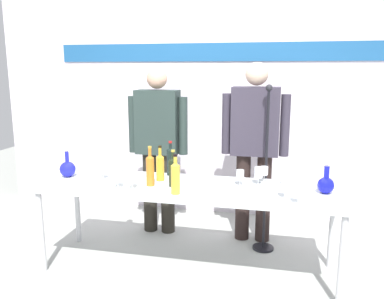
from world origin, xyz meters
TOP-DOWN VIEW (x-y plane):
  - ground_plane at (0.00, 0.00)m, footprint 10.00×10.00m
  - back_wall at (0.00, 1.48)m, footprint 5.36×0.11m
  - display_table at (0.00, 0.00)m, footprint 2.49×0.71m
  - decanter_blue_left at (-1.10, 0.03)m, footprint 0.14×0.14m
  - decanter_blue_right at (1.08, 0.03)m, footprint 0.13×0.13m
  - presenter_left at (-0.49, 0.73)m, footprint 0.62×0.22m
  - presenter_right at (0.49, 0.73)m, footprint 0.64×0.22m
  - wine_bottle_0 at (-0.23, 0.29)m, footprint 0.07×0.07m
  - wine_bottle_1 at (-0.27, 0.10)m, footprint 0.07×0.07m
  - wine_bottle_2 at (-0.11, -0.04)m, footprint 0.07×0.07m
  - wine_bottle_3 at (-0.30, -0.06)m, footprint 0.07×0.07m
  - wine_bottle_4 at (-0.04, -0.23)m, footprint 0.07×0.07m
  - wine_glass_left_0 at (-0.73, 0.29)m, footprint 0.07×0.07m
  - wine_glass_left_1 at (-0.53, -0.19)m, footprint 0.07×0.07m
  - wine_glass_left_2 at (-0.77, 0.03)m, footprint 0.06×0.06m
  - wine_glass_left_3 at (-0.41, -0.19)m, footprint 0.06×0.06m
  - wine_glass_right_0 at (0.42, 0.10)m, footprint 0.07×0.07m
  - wine_glass_right_1 at (0.60, 0.24)m, footprint 0.06×0.06m
  - wine_glass_right_2 at (0.79, 0.18)m, footprint 0.06×0.06m
  - wine_glass_right_3 at (0.56, 0.17)m, footprint 0.07×0.07m
  - wine_glass_right_4 at (0.87, -0.27)m, footprint 0.06×0.06m
  - wine_glass_right_5 at (0.78, -0.16)m, footprint 0.06×0.06m
  - microphone_stand at (0.61, 0.53)m, footprint 0.20×0.20m

SIDE VIEW (x-z plane):
  - ground_plane at x=0.00m, z-range 0.00..0.00m
  - microphone_stand at x=0.61m, z-range -0.25..1.30m
  - display_table at x=0.00m, z-range 0.32..1.06m
  - decanter_blue_right at x=1.08m, z-range 0.70..0.92m
  - decanter_blue_left at x=-1.10m, z-range 0.70..0.93m
  - wine_glass_right_4 at x=0.87m, z-range 0.77..0.90m
  - wine_glass_right_0 at x=0.42m, z-range 0.77..0.90m
  - wine_glass_right_2 at x=0.79m, z-range 0.77..0.90m
  - wine_glass_right_1 at x=0.60m, z-range 0.77..0.91m
  - wine_glass_right_3 at x=0.56m, z-range 0.77..0.91m
  - wine_glass_left_2 at x=-0.77m, z-range 0.77..0.92m
  - wine_glass_left_1 at x=-0.53m, z-range 0.77..0.92m
  - wine_glass_right_5 at x=0.78m, z-range 0.77..0.93m
  - wine_glass_left_0 at x=-0.73m, z-range 0.78..0.92m
  - wine_glass_left_3 at x=-0.41m, z-range 0.78..0.93m
  - wine_bottle_1 at x=-0.27m, z-range 0.71..1.02m
  - wine_bottle_2 at x=-0.11m, z-range 0.72..1.02m
  - wine_bottle_4 at x=-0.04m, z-range 0.72..1.03m
  - wine_bottle_0 at x=-0.23m, z-range 0.72..1.03m
  - wine_bottle_3 at x=-0.30m, z-range 0.72..1.04m
  - presenter_left at x=-0.49m, z-range 0.12..1.81m
  - presenter_right at x=0.49m, z-range 0.14..1.88m
  - back_wall at x=0.00m, z-range 0.00..3.00m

